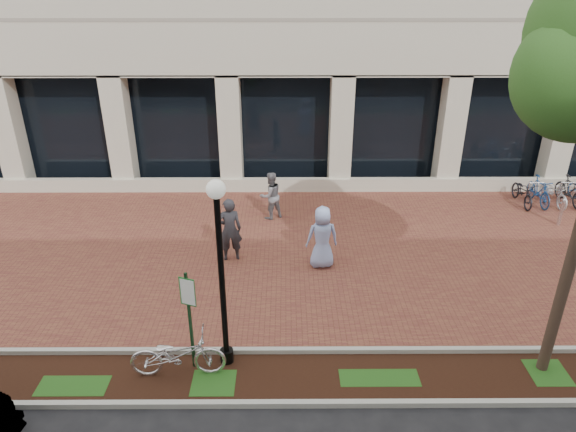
{
  "coord_description": "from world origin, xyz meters",
  "views": [
    {
      "loc": [
        -0.0,
        -13.18,
        7.43
      ],
      "look_at": [
        0.06,
        -0.8,
        1.5
      ],
      "focal_mm": 32.0,
      "sensor_mm": 36.0,
      "label": 1
    }
  ],
  "objects_px": {
    "bike_rack_cluster": "(570,192)",
    "pedestrian_left": "(230,230)",
    "lamppost": "(221,267)",
    "locked_bicycle": "(178,354)",
    "parking_sign": "(189,309)",
    "pedestrian_mid": "(271,196)",
    "bollard": "(561,212)",
    "pedestrian_right": "(322,237)"
  },
  "relations": [
    {
      "from": "locked_bicycle",
      "to": "bike_rack_cluster",
      "type": "distance_m",
      "value": 14.74
    },
    {
      "from": "pedestrian_mid",
      "to": "pedestrian_left",
      "type": "bearing_deg",
      "value": 38.7
    },
    {
      "from": "parking_sign",
      "to": "pedestrian_left",
      "type": "distance_m",
      "value": 4.47
    },
    {
      "from": "pedestrian_mid",
      "to": "bollard",
      "type": "xyz_separation_m",
      "value": [
        9.32,
        -0.58,
        -0.33
      ]
    },
    {
      "from": "pedestrian_right",
      "to": "bollard",
      "type": "height_order",
      "value": "pedestrian_right"
    },
    {
      "from": "parking_sign",
      "to": "bollard",
      "type": "distance_m",
      "value": 12.61
    },
    {
      "from": "bollard",
      "to": "lamppost",
      "type": "bearing_deg",
      "value": -147.65
    },
    {
      "from": "parking_sign",
      "to": "lamppost",
      "type": "height_order",
      "value": "lamppost"
    },
    {
      "from": "pedestrian_left",
      "to": "pedestrian_mid",
      "type": "distance_m",
      "value": 2.91
    },
    {
      "from": "parking_sign",
      "to": "bike_rack_cluster",
      "type": "bearing_deg",
      "value": 55.28
    },
    {
      "from": "pedestrian_right",
      "to": "bollard",
      "type": "xyz_separation_m",
      "value": [
        7.84,
        2.5,
        -0.42
      ]
    },
    {
      "from": "bollard",
      "to": "pedestrian_left",
      "type": "bearing_deg",
      "value": -168.47
    },
    {
      "from": "parking_sign",
      "to": "bollard",
      "type": "xyz_separation_m",
      "value": [
        10.73,
        6.55,
        -0.99
      ]
    },
    {
      "from": "parking_sign",
      "to": "pedestrian_mid",
      "type": "xyz_separation_m",
      "value": [
        1.41,
        7.13,
        -0.66
      ]
    },
    {
      "from": "lamppost",
      "to": "locked_bicycle",
      "type": "distance_m",
      "value": 2.08
    },
    {
      "from": "pedestrian_mid",
      "to": "bollard",
      "type": "relative_size",
      "value": 1.72
    },
    {
      "from": "lamppost",
      "to": "pedestrian_left",
      "type": "bearing_deg",
      "value": 94.29
    },
    {
      "from": "pedestrian_left",
      "to": "pedestrian_mid",
      "type": "xyz_separation_m",
      "value": [
        1.07,
        2.7,
        -0.14
      ]
    },
    {
      "from": "pedestrian_left",
      "to": "bollard",
      "type": "bearing_deg",
      "value": 179.87
    },
    {
      "from": "bike_rack_cluster",
      "to": "locked_bicycle",
      "type": "bearing_deg",
      "value": -150.1
    },
    {
      "from": "bike_rack_cluster",
      "to": "parking_sign",
      "type": "bearing_deg",
      "value": -150.17
    },
    {
      "from": "locked_bicycle",
      "to": "pedestrian_right",
      "type": "relative_size",
      "value": 1.07
    },
    {
      "from": "pedestrian_mid",
      "to": "bike_rack_cluster",
      "type": "relative_size",
      "value": 0.39
    },
    {
      "from": "lamppost",
      "to": "pedestrian_mid",
      "type": "xyz_separation_m",
      "value": [
        0.75,
        6.96,
        -1.52
      ]
    },
    {
      "from": "parking_sign",
      "to": "pedestrian_left",
      "type": "xyz_separation_m",
      "value": [
        0.34,
        4.42,
        -0.52
      ]
    },
    {
      "from": "lamppost",
      "to": "bike_rack_cluster",
      "type": "height_order",
      "value": "lamppost"
    },
    {
      "from": "pedestrian_right",
      "to": "pedestrian_left",
      "type": "bearing_deg",
      "value": -15.63
    },
    {
      "from": "bollard",
      "to": "pedestrian_right",
      "type": "bearing_deg",
      "value": -162.31
    },
    {
      "from": "pedestrian_left",
      "to": "pedestrian_mid",
      "type": "relative_size",
      "value": 1.17
    },
    {
      "from": "lamppost",
      "to": "bike_rack_cluster",
      "type": "distance_m",
      "value": 13.9
    },
    {
      "from": "pedestrian_mid",
      "to": "pedestrian_right",
      "type": "bearing_deg",
      "value": 85.95
    },
    {
      "from": "pedestrian_left",
      "to": "bike_rack_cluster",
      "type": "distance_m",
      "value": 12.12
    },
    {
      "from": "lamppost",
      "to": "locked_bicycle",
      "type": "bearing_deg",
      "value": -158.23
    },
    {
      "from": "pedestrian_left",
      "to": "locked_bicycle",
      "type": "bearing_deg",
      "value": 70.87
    },
    {
      "from": "lamppost",
      "to": "parking_sign",
      "type": "bearing_deg",
      "value": -166.01
    },
    {
      "from": "pedestrian_left",
      "to": "pedestrian_mid",
      "type": "bearing_deg",
      "value": -123.22
    },
    {
      "from": "pedestrian_right",
      "to": "bike_rack_cluster",
      "type": "relative_size",
      "value": 0.43
    },
    {
      "from": "locked_bicycle",
      "to": "bollard",
      "type": "relative_size",
      "value": 2.06
    },
    {
      "from": "locked_bicycle",
      "to": "pedestrian_right",
      "type": "xyz_separation_m",
      "value": [
        3.16,
        4.25,
        0.39
      ]
    },
    {
      "from": "locked_bicycle",
      "to": "parking_sign",
      "type": "bearing_deg",
      "value": -55.3
    },
    {
      "from": "lamppost",
      "to": "pedestrian_mid",
      "type": "bearing_deg",
      "value": 83.86
    },
    {
      "from": "bike_rack_cluster",
      "to": "pedestrian_left",
      "type": "bearing_deg",
      "value": -166.69
    }
  ]
}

